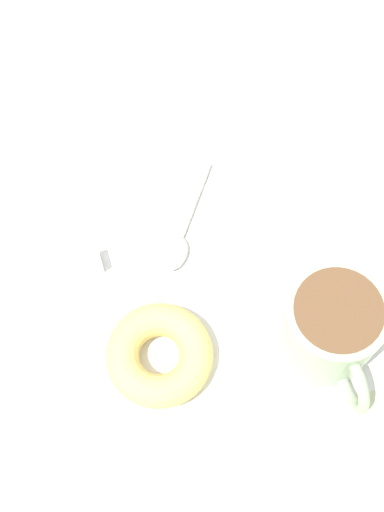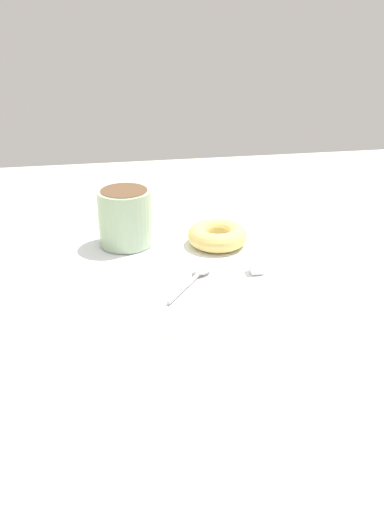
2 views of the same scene
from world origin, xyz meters
TOP-DOWN VIEW (x-y plane):
  - ground_plane at (0.00, 0.00)cm, footprint 120.00×120.00cm
  - napkin at (2.64, -0.21)cm, footprint 34.77×34.77cm
  - coffee_cup at (13.41, 8.51)cm, footprint 11.76×8.36cm
  - donut at (10.48, -5.62)cm, footprint 9.38×9.38cm
  - spoon at (0.00, -0.57)cm, footprint 10.63×8.33cm
  - sugar_cube at (0.49, -9.17)cm, footprint 1.94×1.94cm

SIDE VIEW (x-z plane):
  - ground_plane at x=0.00cm, z-range -2.00..0.00cm
  - napkin at x=2.64cm, z-range 0.00..0.30cm
  - spoon at x=0.00cm, z-range 0.25..1.15cm
  - sugar_cube at x=0.49cm, z-range 0.30..2.24cm
  - donut at x=10.48cm, z-range 0.30..3.26cm
  - coffee_cup at x=13.41cm, z-range 0.44..9.32cm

